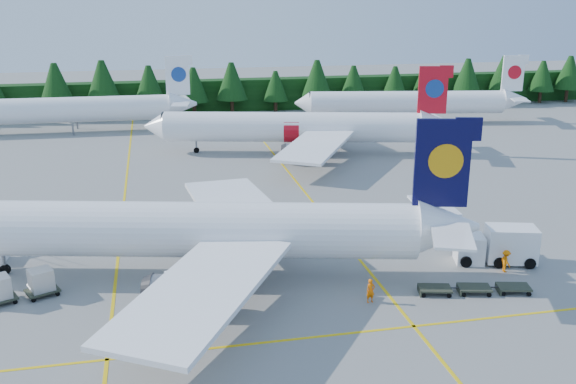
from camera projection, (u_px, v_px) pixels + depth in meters
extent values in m
plane|color=gray|center=(306.00, 296.00, 47.57)|extent=(320.00, 320.00, 0.00)
cube|color=yellow|center=(122.00, 221.00, 63.51)|extent=(0.25, 120.00, 0.01)
cube|color=yellow|center=(317.00, 207.00, 67.48)|extent=(0.25, 120.00, 0.01)
cube|color=yellow|center=(328.00, 336.00, 41.96)|extent=(80.00, 0.25, 0.01)
cube|color=black|center=(207.00, 96.00, 123.42)|extent=(220.00, 4.00, 6.00)
cylinder|color=white|center=(178.00, 229.00, 49.88)|extent=(36.97, 12.76, 4.35)
cube|color=#070632|center=(442.00, 163.00, 47.84)|extent=(4.11, 1.32, 6.74)
cube|color=white|center=(232.00, 201.00, 58.83)|extent=(7.83, 16.78, 1.23)
cylinder|color=slate|center=(205.00, 228.00, 56.52)|extent=(4.12, 3.07, 2.28)
cube|color=white|center=(202.00, 289.00, 41.16)|extent=(14.05, 17.32, 1.23)
cylinder|color=slate|center=(178.00, 290.00, 44.46)|extent=(4.12, 3.07, 2.28)
cylinder|color=slate|center=(4.00, 263.00, 51.07)|extent=(0.26, 0.26, 1.85)
cylinder|color=white|center=(292.00, 127.00, 89.83)|extent=(35.63, 12.28, 4.19)
cone|color=white|center=(155.00, 126.00, 90.26)|extent=(3.82, 4.75, 4.19)
cube|color=red|center=(433.00, 90.00, 87.87)|extent=(3.96, 1.27, 6.50)
cube|color=white|center=(313.00, 120.00, 98.46)|extent=(7.55, 16.17, 1.19)
cylinder|color=slate|center=(299.00, 133.00, 96.23)|extent=(3.97, 2.96, 2.20)
cube|color=white|center=(315.00, 146.00, 81.43)|extent=(13.54, 16.69, 1.19)
cylinder|color=slate|center=(299.00, 152.00, 84.61)|extent=(3.97, 2.96, 2.20)
cylinder|color=slate|center=(196.00, 147.00, 90.97)|extent=(0.25, 0.25, 1.78)
cylinder|color=white|center=(60.00, 110.00, 103.77)|extent=(34.98, 4.97, 4.10)
cube|color=white|center=(177.00, 76.00, 105.60)|extent=(3.91, 0.46, 6.36)
cylinder|color=white|center=(407.00, 102.00, 112.00)|extent=(33.91, 9.63, 3.97)
cone|color=white|center=(303.00, 103.00, 111.32)|extent=(3.41, 4.38, 3.97)
cube|color=white|center=(513.00, 73.00, 111.23)|extent=(3.77, 0.98, 6.15)
cylinder|color=slate|center=(333.00, 119.00, 112.33)|extent=(0.24, 0.24, 1.59)
cube|color=white|center=(469.00, 249.00, 53.37)|extent=(2.75, 2.75, 2.34)
cube|color=black|center=(470.00, 242.00, 53.21)|extent=(2.40, 2.55, 1.00)
cube|color=white|center=(511.00, 244.00, 53.02)|extent=(4.53, 3.45, 2.90)
cube|color=#333829|center=(435.00, 288.00, 47.78)|extent=(2.67, 2.01, 0.14)
cube|color=#333829|center=(474.00, 288.00, 47.89)|extent=(2.67, 2.01, 0.14)
cube|color=#333829|center=(514.00, 287.00, 48.00)|extent=(2.67, 2.01, 0.14)
cube|color=#333829|center=(0.00, 298.00, 46.24)|extent=(2.78, 2.53, 0.14)
cube|color=#333829|center=(42.00, 290.00, 47.49)|extent=(2.78, 2.53, 0.14)
cube|color=silver|center=(41.00, 280.00, 47.24)|extent=(2.09, 2.07, 1.59)
imported|color=#FF6C05|center=(371.00, 291.00, 46.31)|extent=(0.70, 0.50, 1.80)
imported|color=#F45305|center=(238.00, 279.00, 48.25)|extent=(1.03, 0.91, 1.79)
imported|color=orange|center=(506.00, 261.00, 51.47)|extent=(0.54, 0.78, 1.85)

